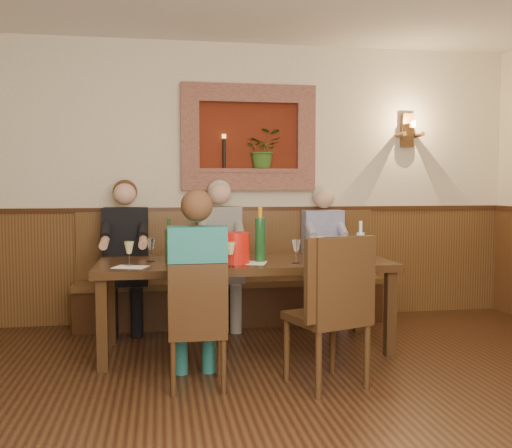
{
  "coord_description": "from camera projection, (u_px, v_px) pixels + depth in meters",
  "views": [
    {
      "loc": [
        -0.69,
        -2.78,
        1.38
      ],
      "look_at": [
        0.1,
        1.9,
        1.05
      ],
      "focal_mm": 40.0,
      "sensor_mm": 36.0,
      "label": 1
    }
  ],
  "objects": [
    {
      "name": "chair_near_right",
      "position": [
        328.0,
        342.0,
        3.9
      ],
      "size": [
        0.58,
        0.58,
        1.04
      ],
      "rotation": [
        0.0,
        0.0,
        0.33
      ],
      "color": "black",
      "rests_on": "ground"
    },
    {
      "name": "spittoon_bucket",
      "position": [
        236.0,
        248.0,
        4.54
      ],
      "size": [
        0.23,
        0.23,
        0.25
      ],
      "primitive_type": "cylinder",
      "rotation": [
        0.0,
        0.0,
        0.04
      ],
      "color": "red",
      "rests_on": "dining_table"
    },
    {
      "name": "wine_bottle_green_b",
      "position": [
        169.0,
        244.0,
        4.67
      ],
      "size": [
        0.07,
        0.07,
        0.35
      ],
      "rotation": [
        0.0,
        0.0,
        -0.16
      ],
      "color": "#19471E",
      "rests_on": "dining_table"
    },
    {
      "name": "wine_glass_0",
      "position": [
        244.0,
        251.0,
        4.56
      ],
      "size": [
        0.08,
        0.08,
        0.19
      ],
      "primitive_type": null,
      "color": "#D2C77E",
      "rests_on": "dining_table"
    },
    {
      "name": "person_bench_mid",
      "position": [
        221.0,
        266.0,
        5.53
      ],
      "size": [
        0.42,
        0.52,
        1.43
      ],
      "color": "#615A58",
      "rests_on": "ground"
    },
    {
      "name": "person_bench_left",
      "position": [
        126.0,
        268.0,
        5.38
      ],
      "size": [
        0.42,
        0.52,
        1.43
      ],
      "color": "black",
      "rests_on": "ground"
    },
    {
      "name": "person_chair_front",
      "position": [
        197.0,
        306.0,
        3.88
      ],
      "size": [
        0.39,
        0.47,
        1.35
      ],
      "color": "navy",
      "rests_on": "ground"
    },
    {
      "name": "wine_bottle_green_a",
      "position": [
        260.0,
        239.0,
        4.64
      ],
      "size": [
        0.09,
        0.09,
        0.45
      ],
      "rotation": [
        0.0,
        0.0,
        -0.11
      ],
      "color": "#19471E",
      "rests_on": "dining_table"
    },
    {
      "name": "wine_glass_1",
      "position": [
        360.0,
        249.0,
        4.73
      ],
      "size": [
        0.08,
        0.08,
        0.19
      ],
      "primitive_type": null,
      "color": "white",
      "rests_on": "dining_table"
    },
    {
      "name": "wine_glass_6",
      "position": [
        296.0,
        251.0,
        4.56
      ],
      "size": [
        0.08,
        0.08,
        0.19
      ],
      "primitive_type": null,
      "color": "white",
      "rests_on": "dining_table"
    },
    {
      "name": "tasting_sheet_c",
      "position": [
        345.0,
        260.0,
        4.75
      ],
      "size": [
        0.3,
        0.24,
        0.0
      ],
      "primitive_type": "cube",
      "rotation": [
        0.0,
        0.0,
        0.16
      ],
      "color": "white",
      "rests_on": "dining_table"
    },
    {
      "name": "bench",
      "position": [
        231.0,
        290.0,
        5.67
      ],
      "size": [
        3.0,
        0.45,
        1.11
      ],
      "color": "#381E0F",
      "rests_on": "ground"
    },
    {
      "name": "room_shell",
      "position": [
        300.0,
        82.0,
        2.81
      ],
      "size": [
        6.04,
        6.04,
        2.82
      ],
      "color": "beige",
      "rests_on": "ground"
    },
    {
      "name": "wine_glass_4",
      "position": [
        261.0,
        248.0,
        4.82
      ],
      "size": [
        0.08,
        0.08,
        0.19
      ],
      "primitive_type": null,
      "color": "#D2C77E",
      "rests_on": "dining_table"
    },
    {
      "name": "person_bench_right",
      "position": [
        325.0,
        266.0,
        5.71
      ],
      "size": [
        0.4,
        0.49,
        1.37
      ],
      "color": "navy",
      "rests_on": "ground"
    },
    {
      "name": "wall_niche",
      "position": [
        253.0,
        142.0,
        5.76
      ],
      "size": [
        1.36,
        0.3,
        1.06
      ],
      "color": "#621E0E",
      "rests_on": "ground"
    },
    {
      "name": "tasting_sheet_d",
      "position": [
        194.0,
        267.0,
        4.36
      ],
      "size": [
        0.3,
        0.22,
        0.0
      ],
      "primitive_type": "cube",
      "rotation": [
        0.0,
        0.0,
        0.01
      ],
      "color": "white",
      "rests_on": "dining_table"
    },
    {
      "name": "water_bottle",
      "position": [
        360.0,
        247.0,
        4.46
      ],
      "size": [
        0.07,
        0.07,
        0.35
      ],
      "rotation": [
        0.0,
        0.0,
        -0.1
      ],
      "color": "silver",
      "rests_on": "dining_table"
    },
    {
      "name": "wine_glass_3",
      "position": [
        129.0,
        254.0,
        4.41
      ],
      "size": [
        0.08,
        0.08,
        0.19
      ],
      "primitive_type": null,
      "color": "#D2C77E",
      "rests_on": "dining_table"
    },
    {
      "name": "wainscoting",
      "position": [
        299.0,
        340.0,
        2.9
      ],
      "size": [
        6.02,
        6.02,
        1.15
      ],
      "color": "#4C2B15",
      "rests_on": "ground"
    },
    {
      "name": "wine_glass_7",
      "position": [
        200.0,
        248.0,
        4.78
      ],
      "size": [
        0.08,
        0.08,
        0.19
      ],
      "primitive_type": null,
      "color": "white",
      "rests_on": "dining_table"
    },
    {
      "name": "dining_table",
      "position": [
        245.0,
        270.0,
        4.72
      ],
      "size": [
        2.4,
        0.9,
        0.75
      ],
      "color": "black",
      "rests_on": "ground"
    },
    {
      "name": "wall_sconce",
      "position": [
        408.0,
        131.0,
        6.01
      ],
      "size": [
        0.25,
        0.2,
        0.35
      ],
      "color": "#4C2B15",
      "rests_on": "ground"
    },
    {
      "name": "wine_glass_2",
      "position": [
        231.0,
        254.0,
        4.35
      ],
      "size": [
        0.08,
        0.08,
        0.19
      ],
      "primitive_type": null,
      "color": "#D2C77E",
      "rests_on": "dining_table"
    },
    {
      "name": "tasting_sheet_b",
      "position": [
        247.0,
        263.0,
        4.58
      ],
      "size": [
        0.35,
        0.3,
        0.0
      ],
      "primitive_type": "cube",
      "rotation": [
        0.0,
        0.0,
        -0.31
      ],
      "color": "white",
      "rests_on": "dining_table"
    },
    {
      "name": "chair_near_left",
      "position": [
        197.0,
        351.0,
        3.86
      ],
      "size": [
        0.39,
        0.39,
        0.87
      ],
      "rotation": [
        0.0,
        0.0,
        -0.02
      ],
      "color": "black",
      "rests_on": "ground"
    },
    {
      "name": "tasting_sheet_a",
      "position": [
        131.0,
        267.0,
        4.34
      ],
      "size": [
        0.29,
        0.25,
        0.0
      ],
      "primitive_type": "cube",
      "rotation": [
        0.0,
        0.0,
        -0.35
      ],
      "color": "white",
      "rests_on": "dining_table"
    },
    {
      "name": "wine_glass_5",
      "position": [
        151.0,
        250.0,
        4.67
      ],
      "size": [
        0.08,
        0.08,
        0.19
      ],
      "primitive_type": null,
      "color": "white",
      "rests_on": "dining_table"
    },
    {
      "name": "wine_glass_8",
      "position": [
        319.0,
        247.0,
        4.87
      ],
      "size": [
        0.08,
        0.08,
        0.19
      ],
      "primitive_type": null,
      "color": "#D2C77E",
      "rests_on": "dining_table"
    }
  ]
}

